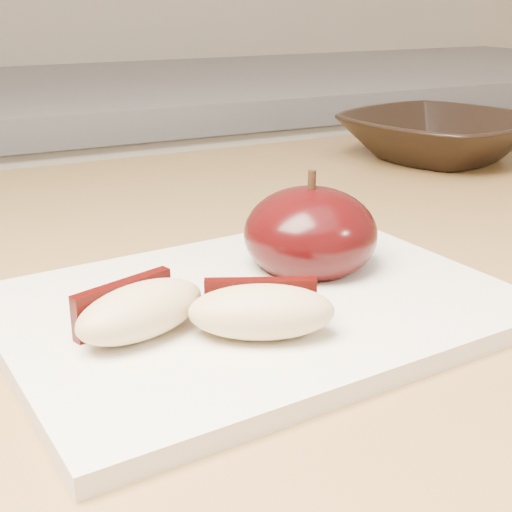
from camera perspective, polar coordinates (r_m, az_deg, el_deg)
name	(u,v)px	position (r m, az deg, el deg)	size (l,w,h in m)	color
back_cabinet	(54,360)	(1.30, -15.88, -8.03)	(2.40, 0.62, 0.94)	silver
cutting_board	(256,307)	(0.40, 0.00, -4.06)	(0.28, 0.20, 0.01)	silver
apple_half	(310,234)	(0.44, 4.37, 1.79)	(0.09, 0.09, 0.07)	black
apple_wedge_a	(139,310)	(0.36, -9.33, -4.27)	(0.08, 0.06, 0.03)	tan
apple_wedge_b	(261,310)	(0.35, 0.43, -4.37)	(0.08, 0.06, 0.03)	tan
bowl	(439,137)	(0.81, 14.43, 9.20)	(0.20, 0.20, 0.05)	black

